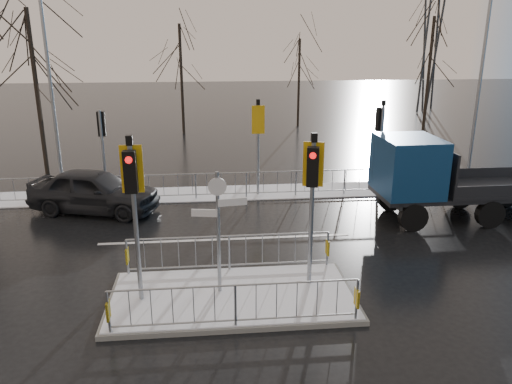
{
  "coord_description": "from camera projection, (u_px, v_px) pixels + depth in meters",
  "views": [
    {
      "loc": [
        -0.51,
        -10.94,
        6.25
      ],
      "look_at": [
        0.89,
        3.03,
        1.8
      ],
      "focal_mm": 35.0,
      "sensor_mm": 36.0,
      "label": 1
    }
  ],
  "objects": [
    {
      "name": "tree_far_b",
      "position": [
        299.0,
        66.0,
        34.39
      ],
      "size": [
        3.25,
        3.25,
        6.14
      ],
      "color": "black",
      "rests_on": "ground"
    },
    {
      "name": "far_kerb_fixtures",
      "position": [
        228.0,
        173.0,
        19.71
      ],
      "size": [
        18.0,
        0.65,
        3.83
      ],
      "color": "gray",
      "rests_on": "ground"
    },
    {
      "name": "tree_near_b",
      "position": [
        33.0,
        61.0,
        21.86
      ],
      "size": [
        4.0,
        4.0,
        7.55
      ],
      "color": "black",
      "rests_on": "ground"
    },
    {
      "name": "tree_far_c",
      "position": [
        431.0,
        52.0,
        32.02
      ],
      "size": [
        4.0,
        4.0,
        7.55
      ],
      "color": "black",
      "rests_on": "ground"
    },
    {
      "name": "street_lamp_left",
      "position": [
        52.0,
        82.0,
        19.36
      ],
      "size": [
        1.25,
        0.18,
        8.2
      ],
      "color": "gray",
      "rests_on": "ground"
    },
    {
      "name": "lane_markings",
      "position": [
        233.0,
        306.0,
        12.0
      ],
      "size": [
        8.0,
        11.38,
        0.01
      ],
      "color": "silver",
      "rests_on": "ground"
    },
    {
      "name": "street_lamp_right",
      "position": [
        481.0,
        83.0,
        20.06
      ],
      "size": [
        1.25,
        0.18,
        8.0
      ],
      "color": "gray",
      "rests_on": "ground"
    },
    {
      "name": "tree_far_a",
      "position": [
        181.0,
        58.0,
        31.54
      ],
      "size": [
        3.75,
        3.75,
        7.08
      ],
      "color": "black",
      "rests_on": "ground"
    },
    {
      "name": "snow_verge",
      "position": [
        221.0,
        193.0,
        20.47
      ],
      "size": [
        30.0,
        2.0,
        0.04
      ],
      "primitive_type": "cube",
      "color": "white",
      "rests_on": "ground"
    },
    {
      "name": "car_far_lane",
      "position": [
        94.0,
        191.0,
        18.16
      ],
      "size": [
        5.06,
        3.18,
        1.61
      ],
      "primitive_type": "imported",
      "rotation": [
        0.0,
        0.0,
        1.28
      ],
      "color": "black",
      "rests_on": "ground"
    },
    {
      "name": "ground",
      "position": [
        232.0,
        299.0,
        12.31
      ],
      "size": [
        120.0,
        120.0,
        0.0
      ],
      "primitive_type": "plane",
      "color": "black",
      "rests_on": "ground"
    },
    {
      "name": "traffic_island",
      "position": [
        232.0,
        285.0,
        12.21
      ],
      "size": [
        6.0,
        3.04,
        4.15
      ],
      "color": "slate",
      "rests_on": "ground"
    },
    {
      "name": "flatbed_truck",
      "position": [
        432.0,
        176.0,
        17.22
      ],
      "size": [
        6.37,
        2.38,
        2.94
      ],
      "color": "black",
      "rests_on": "ground"
    }
  ]
}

